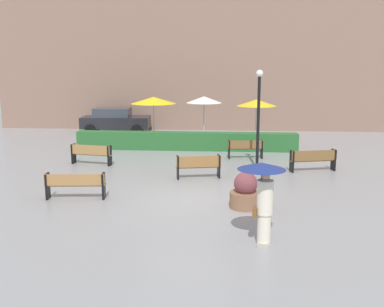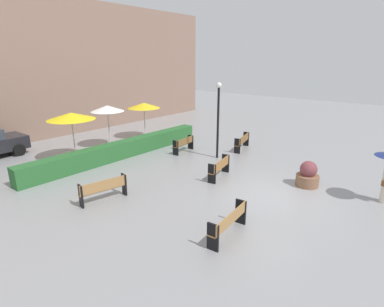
{
  "view_description": "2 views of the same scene",
  "coord_description": "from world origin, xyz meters",
  "px_view_note": "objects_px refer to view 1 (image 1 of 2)",
  "views": [
    {
      "loc": [
        1.22,
        -13.52,
        4.16
      ],
      "look_at": [
        -0.11,
        3.27,
        0.83
      ],
      "focal_mm": 41.74,
      "sensor_mm": 36.0,
      "label": 1
    },
    {
      "loc": [
        -10.36,
        -4.53,
        5.15
      ],
      "look_at": [
        -1.24,
        3.1,
        1.4
      ],
      "focal_mm": 28.26,
      "sensor_mm": 36.0,
      "label": 2
    }
  ],
  "objects_px": {
    "pedestrian_with_umbrella": "(263,189)",
    "patio_umbrella_yellow_far": "(256,103)",
    "bench_mid_center": "(198,165)",
    "planter_pot": "(245,192)",
    "patio_umbrella_white": "(204,100)",
    "bench_back_row": "(245,148)",
    "bench_near_left": "(75,184)",
    "bench_far_left": "(91,153)",
    "parked_car": "(115,120)",
    "lamp_post": "(259,109)",
    "bench_far_right": "(313,159)",
    "patio_umbrella_yellow": "(153,100)"
  },
  "relations": [
    {
      "from": "planter_pot",
      "to": "pedestrian_with_umbrella",
      "type": "bearing_deg",
      "value": -84.23
    },
    {
      "from": "bench_far_right",
      "to": "pedestrian_with_umbrella",
      "type": "xyz_separation_m",
      "value": [
        -2.59,
        -7.62,
        0.84
      ]
    },
    {
      "from": "parked_car",
      "to": "lamp_post",
      "type": "bearing_deg",
      "value": -48.69
    },
    {
      "from": "lamp_post",
      "to": "parked_car",
      "type": "bearing_deg",
      "value": 131.31
    },
    {
      "from": "bench_far_right",
      "to": "patio_umbrella_yellow_far",
      "type": "bearing_deg",
      "value": 106.51
    },
    {
      "from": "bench_back_row",
      "to": "patio_umbrella_yellow",
      "type": "height_order",
      "value": "patio_umbrella_yellow"
    },
    {
      "from": "bench_far_right",
      "to": "bench_mid_center",
      "type": "relative_size",
      "value": 1.12
    },
    {
      "from": "patio_umbrella_white",
      "to": "bench_back_row",
      "type": "bearing_deg",
      "value": -62.73
    },
    {
      "from": "patio_umbrella_white",
      "to": "bench_mid_center",
      "type": "bearing_deg",
      "value": -88.42
    },
    {
      "from": "bench_back_row",
      "to": "planter_pot",
      "type": "relative_size",
      "value": 1.51
    },
    {
      "from": "bench_far_right",
      "to": "parked_car",
      "type": "relative_size",
      "value": 0.44
    },
    {
      "from": "bench_far_left",
      "to": "lamp_post",
      "type": "relative_size",
      "value": 0.46
    },
    {
      "from": "bench_near_left",
      "to": "bench_far_left",
      "type": "bearing_deg",
      "value": 101.57
    },
    {
      "from": "bench_back_row",
      "to": "planter_pot",
      "type": "height_order",
      "value": "planter_pot"
    },
    {
      "from": "bench_near_left",
      "to": "patio_umbrella_white",
      "type": "relative_size",
      "value": 0.75
    },
    {
      "from": "bench_back_row",
      "to": "patio_umbrella_white",
      "type": "height_order",
      "value": "patio_umbrella_white"
    },
    {
      "from": "planter_pot",
      "to": "bench_far_left",
      "type": "bearing_deg",
      "value": 139.8
    },
    {
      "from": "parked_car",
      "to": "patio_umbrella_yellow_far",
      "type": "bearing_deg",
      "value": -20.8
    },
    {
      "from": "bench_far_left",
      "to": "parked_car",
      "type": "relative_size",
      "value": 0.43
    },
    {
      "from": "patio_umbrella_white",
      "to": "patio_umbrella_yellow_far",
      "type": "relative_size",
      "value": 1.06
    },
    {
      "from": "bench_mid_center",
      "to": "patio_umbrella_yellow",
      "type": "bearing_deg",
      "value": 111.59
    },
    {
      "from": "bench_mid_center",
      "to": "pedestrian_with_umbrella",
      "type": "distance_m",
      "value": 6.46
    },
    {
      "from": "bench_back_row",
      "to": "bench_far_left",
      "type": "distance_m",
      "value": 6.85
    },
    {
      "from": "bench_near_left",
      "to": "bench_mid_center",
      "type": "bearing_deg",
      "value": 38.18
    },
    {
      "from": "bench_far_right",
      "to": "pedestrian_with_umbrella",
      "type": "bearing_deg",
      "value": -108.79
    },
    {
      "from": "bench_mid_center",
      "to": "bench_far_left",
      "type": "bearing_deg",
      "value": 157.09
    },
    {
      "from": "parked_car",
      "to": "bench_back_row",
      "type": "bearing_deg",
      "value": -43.04
    },
    {
      "from": "planter_pot",
      "to": "parked_car",
      "type": "bearing_deg",
      "value": 117.6
    },
    {
      "from": "bench_mid_center",
      "to": "pedestrian_with_umbrella",
      "type": "bearing_deg",
      "value": -72.79
    },
    {
      "from": "bench_far_left",
      "to": "bench_mid_center",
      "type": "distance_m",
      "value": 5.12
    },
    {
      "from": "bench_near_left",
      "to": "patio_umbrella_white",
      "type": "bearing_deg",
      "value": 72.11
    },
    {
      "from": "pedestrian_with_umbrella",
      "to": "patio_umbrella_yellow_far",
      "type": "height_order",
      "value": "patio_umbrella_yellow_far"
    },
    {
      "from": "bench_mid_center",
      "to": "pedestrian_with_umbrella",
      "type": "height_order",
      "value": "pedestrian_with_umbrella"
    },
    {
      "from": "patio_umbrella_yellow_far",
      "to": "pedestrian_with_umbrella",
      "type": "bearing_deg",
      "value": -92.85
    },
    {
      "from": "pedestrian_with_umbrella",
      "to": "parked_car",
      "type": "height_order",
      "value": "pedestrian_with_umbrella"
    },
    {
      "from": "bench_mid_center",
      "to": "patio_umbrella_yellow_far",
      "type": "distance_m",
      "value": 8.49
    },
    {
      "from": "bench_near_left",
      "to": "pedestrian_with_umbrella",
      "type": "height_order",
      "value": "pedestrian_with_umbrella"
    },
    {
      "from": "bench_far_left",
      "to": "parked_car",
      "type": "bearing_deg",
      "value": 97.79
    },
    {
      "from": "parked_car",
      "to": "bench_near_left",
      "type": "bearing_deg",
      "value": -80.88
    },
    {
      "from": "patio_umbrella_yellow",
      "to": "patio_umbrella_white",
      "type": "xyz_separation_m",
      "value": [
        2.64,
        0.67,
        -0.0
      ]
    },
    {
      "from": "bench_back_row",
      "to": "bench_mid_center",
      "type": "xyz_separation_m",
      "value": [
        -1.89,
        -3.82,
        0.01
      ]
    },
    {
      "from": "bench_far_left",
      "to": "parked_car",
      "type": "distance_m",
      "value": 9.25
    },
    {
      "from": "pedestrian_with_umbrella",
      "to": "patio_umbrella_yellow_far",
      "type": "bearing_deg",
      "value": 87.15
    },
    {
      "from": "bench_near_left",
      "to": "bench_far_left",
      "type": "distance_m",
      "value": 5.01
    },
    {
      "from": "bench_mid_center",
      "to": "planter_pot",
      "type": "bearing_deg",
      "value": -64.31
    },
    {
      "from": "patio_umbrella_white",
      "to": "pedestrian_with_umbrella",
      "type": "bearing_deg",
      "value": -81.43
    },
    {
      "from": "lamp_post",
      "to": "patio_umbrella_yellow",
      "type": "height_order",
      "value": "lamp_post"
    },
    {
      "from": "pedestrian_with_umbrella",
      "to": "patio_umbrella_white",
      "type": "bearing_deg",
      "value": 98.57
    },
    {
      "from": "lamp_post",
      "to": "parked_car",
      "type": "height_order",
      "value": "lamp_post"
    },
    {
      "from": "planter_pot",
      "to": "patio_umbrella_yellow",
      "type": "distance_m",
      "value": 11.65
    }
  ]
}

